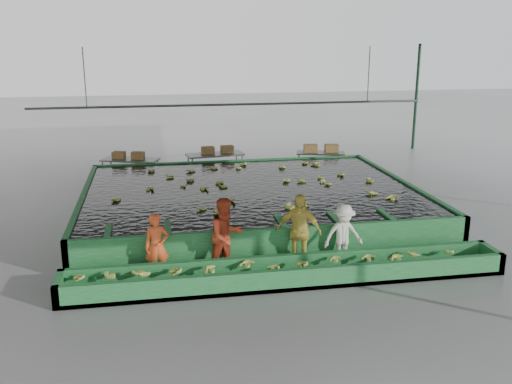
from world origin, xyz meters
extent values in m
plane|color=gray|center=(0.00, 0.00, 0.00)|extent=(80.00, 80.00, 0.00)
cube|color=gray|center=(0.00, 0.00, 5.00)|extent=(20.00, 22.00, 0.04)
cube|color=black|center=(0.00, 1.50, 0.85)|extent=(9.70, 7.70, 0.00)
cylinder|color=#59605B|center=(0.00, 5.00, 3.00)|extent=(0.08, 0.08, 14.00)
cylinder|color=#59605B|center=(-5.00, 5.00, 4.00)|extent=(0.04, 0.04, 2.00)
cylinder|color=#59605B|center=(5.00, 5.00, 4.00)|extent=(0.04, 0.04, 2.00)
imported|color=#EA5525|center=(-2.88, -2.80, 0.76)|extent=(0.58, 0.40, 1.51)
imported|color=#B83C1F|center=(-1.30, -2.80, 0.90)|extent=(1.09, 0.99, 1.81)
imported|color=gold|center=(0.42, -2.80, 0.91)|extent=(1.15, 0.85, 1.82)
imported|color=silver|center=(1.52, -2.80, 0.75)|extent=(1.00, 0.61, 1.50)
camera|label=1|loc=(-2.85, -15.06, 5.33)|focal=40.00mm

